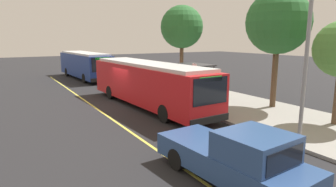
# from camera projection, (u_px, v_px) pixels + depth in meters

# --- Properties ---
(ground_plane) EXTENTS (120.00, 120.00, 0.00)m
(ground_plane) POSITION_uv_depth(u_px,v_px,m) (126.00, 104.00, 20.27)
(ground_plane) COLOR #232326
(sidewalk_curb) EXTENTS (44.00, 6.40, 0.15)m
(sidewalk_curb) POSITION_uv_depth(u_px,v_px,m) (195.00, 94.00, 23.25)
(sidewalk_curb) COLOR gray
(sidewalk_curb) RESTS_ON ground_plane
(lane_stripe_center) EXTENTS (36.00, 0.14, 0.01)m
(lane_stripe_center) POSITION_uv_depth(u_px,v_px,m) (95.00, 107.00, 19.17)
(lane_stripe_center) COLOR #E0D64C
(lane_stripe_center) RESTS_ON ground_plane
(transit_bus_main) EXTENTS (12.52, 3.22, 2.95)m
(transit_bus_main) POSITION_uv_depth(u_px,v_px,m) (148.00, 83.00, 19.19)
(transit_bus_main) COLOR red
(transit_bus_main) RESTS_ON ground_plane
(transit_bus_second) EXTENTS (11.18, 3.16, 2.95)m
(transit_bus_second) POSITION_uv_depth(u_px,v_px,m) (85.00, 64.00, 32.57)
(transit_bus_second) COLOR navy
(transit_bus_second) RESTS_ON ground_plane
(pickup_truck) EXTENTS (5.54, 2.43, 1.85)m
(pickup_truck) POSITION_uv_depth(u_px,v_px,m) (236.00, 158.00, 8.98)
(pickup_truck) COLOR #2D4C84
(pickup_truck) RESTS_ON ground_plane
(bus_shelter) EXTENTS (2.90, 1.60, 2.48)m
(bus_shelter) POSITION_uv_depth(u_px,v_px,m) (196.00, 73.00, 21.84)
(bus_shelter) COLOR #333338
(bus_shelter) RESTS_ON sidewalk_curb
(waiting_bench) EXTENTS (1.60, 0.48, 0.95)m
(waiting_bench) POSITION_uv_depth(u_px,v_px,m) (194.00, 90.00, 22.09)
(waiting_bench) COLOR brown
(waiting_bench) RESTS_ON sidewalk_curb
(route_sign_post) EXTENTS (0.44, 0.08, 2.80)m
(route_sign_post) POSITION_uv_depth(u_px,v_px,m) (195.00, 79.00, 18.50)
(route_sign_post) COLOR #333338
(route_sign_post) RESTS_ON sidewalk_curb
(street_tree_near_shelter) EXTENTS (3.98, 3.98, 7.40)m
(street_tree_near_shelter) POSITION_uv_depth(u_px,v_px,m) (182.00, 27.00, 27.05)
(street_tree_near_shelter) COLOR brown
(street_tree_near_shelter) RESTS_ON sidewalk_curb
(street_tree_downstreet) EXTENTS (3.94, 3.94, 7.31)m
(street_tree_downstreet) POSITION_uv_depth(u_px,v_px,m) (278.00, 23.00, 17.78)
(street_tree_downstreet) COLOR brown
(street_tree_downstreet) RESTS_ON sidewalk_curb
(utility_pole) EXTENTS (0.16, 0.16, 6.40)m
(utility_pole) POSITION_uv_depth(u_px,v_px,m) (305.00, 68.00, 11.68)
(utility_pole) COLOR gray
(utility_pole) RESTS_ON sidewalk_curb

